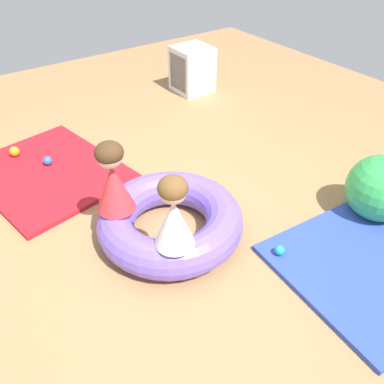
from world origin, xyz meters
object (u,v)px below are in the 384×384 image
(child_in_red, at_px, (113,178))
(play_ball_blue, at_px, (48,161))
(inflatable_cushion, at_px, (170,220))
(play_ball_orange, at_px, (14,151))
(storage_cube, at_px, (191,70))
(child_in_white, at_px, (174,213))
(exercise_ball_large, at_px, (381,188))
(play_ball_teal, at_px, (280,250))

(child_in_red, height_order, play_ball_blue, child_in_red)
(inflatable_cushion, bearing_deg, play_ball_orange, -159.63)
(child_in_red, height_order, storage_cube, child_in_red)
(play_ball_orange, xyz_separation_m, play_ball_blue, (0.34, 0.21, -0.01))
(child_in_red, xyz_separation_m, child_in_white, (0.54, 0.14, -0.01))
(play_ball_blue, xyz_separation_m, storage_cube, (-0.70, 2.13, 0.20))
(play_ball_orange, relative_size, exercise_ball_large, 0.19)
(play_ball_teal, distance_m, storage_cube, 3.04)
(play_ball_orange, relative_size, storage_cube, 0.18)
(play_ball_blue, relative_size, storage_cube, 0.15)
(play_ball_orange, distance_m, exercise_ball_large, 3.29)
(child_in_white, relative_size, play_ball_blue, 6.10)
(inflatable_cushion, distance_m, play_ball_blue, 1.50)
(play_ball_teal, relative_size, play_ball_blue, 0.87)
(child_in_white, height_order, play_ball_teal, child_in_white)
(play_ball_teal, distance_m, exercise_ball_large, 0.99)
(child_in_white, distance_m, play_ball_teal, 0.87)
(play_ball_teal, bearing_deg, play_ball_blue, -155.71)
(child_in_white, relative_size, exercise_ball_large, 0.98)
(play_ball_teal, bearing_deg, child_in_white, -115.60)
(play_ball_orange, bearing_deg, storage_cube, 98.90)
(child_in_red, distance_m, play_ball_teal, 1.28)
(inflatable_cushion, distance_m, child_in_white, 0.55)
(child_in_red, relative_size, play_ball_orange, 5.49)
(play_ball_orange, xyz_separation_m, exercise_ball_large, (2.51, 2.12, 0.18))
(child_in_white, distance_m, storage_cube, 3.10)
(play_ball_blue, relative_size, exercise_ball_large, 0.16)
(child_in_red, xyz_separation_m, play_ball_orange, (-1.56, -0.33, -0.45))
(child_in_white, bearing_deg, child_in_red, 75.87)
(play_ball_blue, bearing_deg, child_in_white, 8.72)
(exercise_ball_large, height_order, storage_cube, storage_cube)
(inflatable_cushion, relative_size, child_in_red, 2.02)
(child_in_white, xyz_separation_m, storage_cube, (-2.47, 1.86, -0.25))
(play_ball_orange, bearing_deg, play_ball_teal, 25.38)
(child_in_white, distance_m, play_ball_orange, 2.20)
(play_ball_orange, relative_size, play_ball_teal, 1.33)
(storage_cube, bearing_deg, play_ball_orange, -81.10)
(child_in_red, distance_m, exercise_ball_large, 2.04)
(inflatable_cushion, height_order, play_ball_orange, inflatable_cushion)
(play_ball_blue, height_order, storage_cube, storage_cube)
(inflatable_cushion, distance_m, play_ball_orange, 1.88)
(child_in_white, height_order, play_ball_blue, child_in_white)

